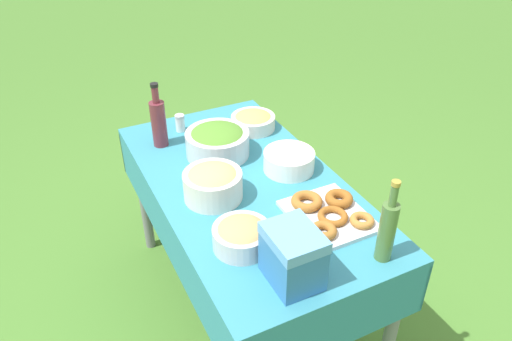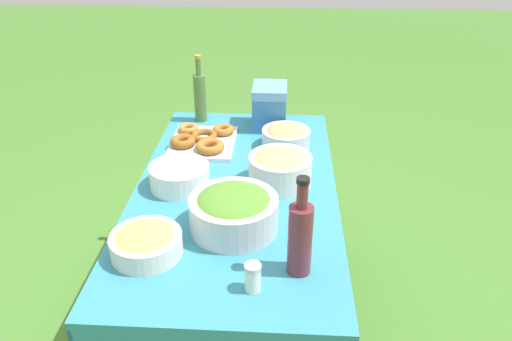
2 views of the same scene
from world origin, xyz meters
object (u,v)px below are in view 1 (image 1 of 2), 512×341
Objects in this scene: pasta_bowl at (213,183)px; donut_platter at (328,213)px; salad_bowl at (217,141)px; cooler_box at (293,256)px; olive_oil_bottle at (387,229)px; fruit_bowl at (253,121)px; plate_stack at (289,161)px; wine_bottle at (159,122)px; bread_bowl at (242,235)px.

pasta_bowl reaches higher than donut_platter.
donut_platter is (0.59, 0.19, -0.05)m from salad_bowl.
cooler_box reaches higher than donut_platter.
olive_oil_bottle is (0.26, 0.05, 0.10)m from donut_platter.
plate_stack is at bearing -3.53° from fruit_bowl.
olive_oil_bottle reaches higher than cooler_box.
plate_stack is at bearing 175.21° from donut_platter.
olive_oil_bottle reaches higher than pasta_bowl.
olive_oil_bottle is 1.00m from fruit_bowl.
plate_stack is at bearing 151.25° from cooler_box.
fruit_bowl reaches higher than donut_platter.
cooler_box reaches higher than fruit_bowl.
wine_bottle is 1.43× the size of fruit_bowl.
donut_platter is 1.04× the size of olive_oil_bottle.
donut_platter is at bearing 127.13° from cooler_box.
fruit_bowl is 1.09× the size of cooler_box.
pasta_bowl is (0.29, -0.14, 0.00)m from salad_bowl.
fruit_bowl is 1.00m from cooler_box.
plate_stack is 1.02× the size of fruit_bowl.
olive_oil_bottle is (0.85, 0.24, 0.05)m from salad_bowl.
bread_bowl is (0.59, -0.16, -0.02)m from salad_bowl.
salad_bowl is at bearing -59.62° from fruit_bowl.
donut_platter is 1.53× the size of fruit_bowl.
cooler_box is at bearing 6.21° from pasta_bowl.
plate_stack is (-0.35, 0.03, 0.02)m from donut_platter.
donut_platter is 0.35m from bread_bowl.
salad_bowl is at bearing 153.99° from pasta_bowl.
bread_bowl is at bearing -15.16° from salad_bowl.
pasta_bowl is at bearing -146.24° from olive_oil_bottle.
cooler_box is (0.80, -0.08, 0.03)m from salad_bowl.
plate_stack is at bearing 96.37° from pasta_bowl.
wine_bottle reaches higher than plate_stack.
fruit_bowl is (-0.74, 0.41, -0.01)m from bread_bowl.
salad_bowl is at bearing 164.84° from bread_bowl.
donut_platter is at bearing -4.12° from fruit_bowl.
cooler_box reaches higher than plate_stack.
wine_bottle reaches higher than pasta_bowl.
fruit_bowl is (0.05, 0.45, -0.08)m from wine_bottle.
salad_bowl is 0.90× the size of olive_oil_bottle.
wine_bottle is 1.50× the size of bread_bowl.
bread_bowl is at bearing -90.34° from donut_platter.
wine_bottle is 0.46m from fruit_bowl.
cooler_box reaches higher than pasta_bowl.
bread_bowl is (-0.26, -0.40, -0.07)m from olive_oil_bottle.
cooler_box is at bearing -28.75° from plate_stack.
wine_bottle is 1.00m from cooler_box.
donut_platter is 1.07× the size of wine_bottle.
fruit_bowl is (-0.14, 0.25, -0.03)m from salad_bowl.
plate_stack is 1.07× the size of bread_bowl.
donut_platter is at bearing -169.93° from olive_oil_bottle.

